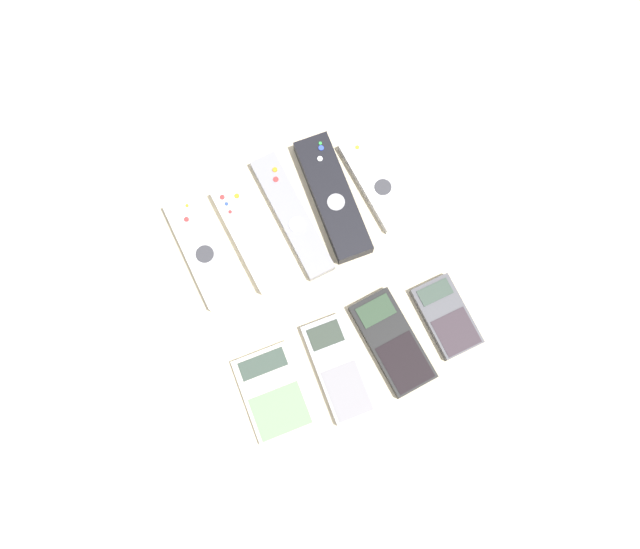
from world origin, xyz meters
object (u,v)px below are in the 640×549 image
remote_0 (204,251)px  calculator_3 (446,317)px  remote_3 (333,197)px  remote_2 (292,215)px  calculator_0 (273,392)px  calculator_1 (338,369)px  remote_4 (378,181)px  remote_1 (252,236)px  calculator_2 (392,342)px

remote_0 → calculator_3: (0.30, -0.25, -0.00)m
remote_0 → remote_3: remote_3 is taller
remote_2 → calculator_0: 0.28m
remote_3 → remote_2: bearing=-176.4°
calculator_1 → calculator_3: 0.18m
remote_2 → remote_3: (0.07, -0.00, 0.00)m
remote_3 → remote_4: remote_3 is taller
remote_1 → calculator_3: bearing=-50.8°
calculator_1 → remote_0: bearing=117.9°
remote_3 → calculator_1: 0.27m
remote_2 → calculator_0: size_ratio=1.62×
calculator_2 → remote_1: bearing=114.1°
calculator_3 → remote_2: bearing=120.1°
remote_3 → calculator_3: remote_3 is taller
remote_2 → remote_4: remote_2 is taller
remote_0 → calculator_0: 0.24m
remote_3 → remote_4: bearing=1.0°
remote_2 → calculator_3: bearing=-61.4°
remote_0 → remote_3: (0.22, -0.00, 0.00)m
remote_4 → calculator_3: size_ratio=1.39×
calculator_0 → calculator_3: calculator_3 is taller
remote_3 → calculator_3: size_ratio=1.76×
calculator_0 → calculator_3: 0.29m
remote_2 → remote_1: bearing=-177.9°
remote_1 → remote_4: 0.22m
remote_2 → calculator_3: size_ratio=1.81×
remote_1 → calculator_0: (-0.07, -0.24, -0.01)m
calculator_0 → remote_4: bearing=42.7°
remote_2 → remote_3: 0.07m
calculator_0 → calculator_2: calculator_2 is taller
remote_1 → remote_3: bearing=-1.1°
remote_2 → calculator_1: remote_2 is taller
remote_1 → calculator_0: remote_1 is taller
remote_1 → remote_4: remote_1 is taller
calculator_1 → calculator_2: size_ratio=1.00×
calculator_0 → calculator_3: size_ratio=1.12×
remote_1 → calculator_2: size_ratio=1.15×
remote_4 → calculator_0: (-0.29, -0.24, -0.00)m
remote_3 → calculator_0: (-0.21, -0.24, -0.01)m
remote_3 → remote_4: (0.08, -0.00, -0.01)m
remote_4 → remote_3: bearing=173.9°
calculator_3 → remote_4: bearing=88.8°
remote_3 → calculator_2: size_ratio=1.34×
remote_0 → remote_3: 0.22m
calculator_0 → calculator_2: size_ratio=0.85×
remote_4 → remote_0: bearing=175.4°
remote_1 → remote_2: size_ratio=0.84×
remote_1 → remote_2: 0.07m
remote_0 → calculator_2: bearing=-52.2°
calculator_1 → calculator_2: bearing=4.8°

